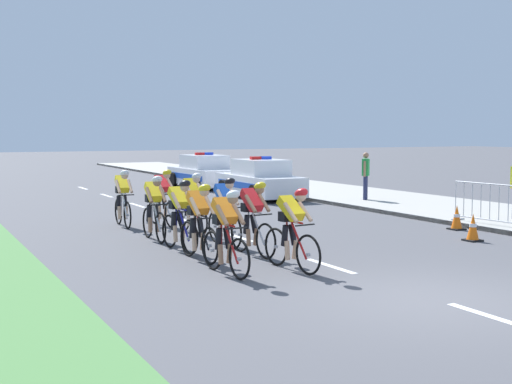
# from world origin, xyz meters

# --- Properties ---
(ground_plane) EXTENTS (160.00, 160.00, 0.00)m
(ground_plane) POSITION_xyz_m (0.00, 0.00, 0.00)
(ground_plane) COLOR #4C4C51
(sidewalk_slab) EXTENTS (4.91, 60.00, 0.12)m
(sidewalk_slab) POSITION_xyz_m (8.41, 14.00, 0.06)
(sidewalk_slab) COLOR #A3A099
(sidewalk_slab) RESTS_ON ground
(kerb_edge) EXTENTS (0.16, 60.00, 0.13)m
(kerb_edge) POSITION_xyz_m (6.03, 14.00, 0.07)
(kerb_edge) COLOR #9E9E99
(kerb_edge) RESTS_ON ground
(lane_markings_centre) EXTENTS (0.14, 25.60, 0.01)m
(lane_markings_centre) POSITION_xyz_m (0.00, 10.92, 0.00)
(lane_markings_centre) COLOR white
(lane_markings_centre) RESTS_ON ground
(cyclist_lead) EXTENTS (0.43, 1.72, 1.56)m
(cyclist_lead) POSITION_xyz_m (-2.08, 3.09, 0.79)
(cyclist_lead) COLOR black
(cyclist_lead) RESTS_ON ground
(cyclist_second) EXTENTS (0.45, 1.72, 1.56)m
(cyclist_second) POSITION_xyz_m (-0.84, 2.90, 0.79)
(cyclist_second) COLOR black
(cyclist_second) RESTS_ON ground
(cyclist_third) EXTENTS (0.43, 1.72, 1.56)m
(cyclist_third) POSITION_xyz_m (-1.98, 4.57, 0.79)
(cyclist_third) COLOR black
(cyclist_third) RESTS_ON ground
(cyclist_fourth) EXTENTS (0.44, 1.72, 1.56)m
(cyclist_fourth) POSITION_xyz_m (-0.80, 4.57, 0.79)
(cyclist_fourth) COLOR black
(cyclist_fourth) RESTS_ON ground
(cyclist_fifth) EXTENTS (0.44, 1.72, 1.56)m
(cyclist_fifth) POSITION_xyz_m (-1.94, 5.75, 0.79)
(cyclist_fifth) COLOR black
(cyclist_fifth) RESTS_ON ground
(cyclist_sixth) EXTENTS (0.42, 1.72, 1.56)m
(cyclist_sixth) POSITION_xyz_m (-0.79, 5.97, 0.79)
(cyclist_sixth) COLOR black
(cyclist_sixth) RESTS_ON ground
(cyclist_seventh) EXTENTS (0.42, 1.72, 1.56)m
(cyclist_seventh) POSITION_xyz_m (-1.97, 7.31, 0.79)
(cyclist_seventh) COLOR black
(cyclist_seventh) RESTS_ON ground
(cyclist_eighth) EXTENTS (0.43, 1.72, 1.56)m
(cyclist_eighth) POSITION_xyz_m (-0.78, 7.93, 0.79)
(cyclist_eighth) COLOR black
(cyclist_eighth) RESTS_ON ground
(cyclist_ninth) EXTENTS (0.43, 1.72, 1.56)m
(cyclist_ninth) POSITION_xyz_m (-1.95, 9.94, 0.79)
(cyclist_ninth) COLOR black
(cyclist_ninth) RESTS_ON ground
(cyclist_tenth) EXTENTS (0.46, 1.72, 1.56)m
(cyclist_tenth) POSITION_xyz_m (-0.94, 9.62, 0.79)
(cyclist_tenth) COLOR black
(cyclist_tenth) RESTS_ON ground
(police_car_nearest) EXTENTS (2.05, 4.42, 1.59)m
(police_car_nearest) POSITION_xyz_m (4.90, 15.22, 0.68)
(police_car_nearest) COLOR white
(police_car_nearest) RESTS_ON ground
(police_car_second) EXTENTS (2.06, 4.43, 1.59)m
(police_car_second) POSITION_xyz_m (4.90, 20.71, 0.68)
(police_car_second) COLOR white
(police_car_second) RESTS_ON ground
(crowd_barrier_middle) EXTENTS (0.67, 2.32, 1.07)m
(crowd_barrier_middle) POSITION_xyz_m (6.42, 5.18, 0.65)
(crowd_barrier_middle) COLOR #B7BABF
(crowd_barrier_middle) RESTS_ON sidewalk_slab
(traffic_cone_near) EXTENTS (0.36, 0.36, 0.64)m
(traffic_cone_near) POSITION_xyz_m (4.57, 3.90, 0.31)
(traffic_cone_near) COLOR black
(traffic_cone_near) RESTS_ON ground
(traffic_cone_mid) EXTENTS (0.36, 0.36, 0.64)m
(traffic_cone_mid) POSITION_xyz_m (5.56, 5.46, 0.31)
(traffic_cone_mid) COLOR black
(traffic_cone_mid) RESTS_ON ground
(spectator_back) EXTENTS (0.42, 0.42, 1.68)m
(spectator_back) POSITION_xyz_m (7.43, 11.96, 1.08)
(spectator_back) COLOR #23284C
(spectator_back) RESTS_ON sidewalk_slab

